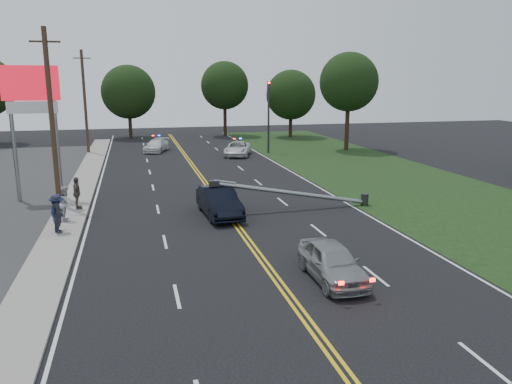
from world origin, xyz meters
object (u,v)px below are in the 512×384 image
object	(u,v)px
emergency_b	(157,145)
bystander_c	(57,213)
pylon_sign	(32,101)
emergency_a	(238,149)
utility_pole_mid	(52,118)
bystander_a	(58,214)
traffic_signal	(269,111)
fallen_streetlight	(301,194)
utility_pole_far	(85,102)
crashed_sedan	(219,202)
bystander_b	(66,203)
bystander_d	(77,193)
waiting_sedan	(332,262)

from	to	relation	value
emergency_b	bystander_c	xyz separation A→B (m)	(-5.98, -27.23, 0.40)
pylon_sign	emergency_a	distance (m)	22.15
utility_pole_mid	emergency_a	xyz separation A→B (m)	(14.13, 16.97, -4.42)
utility_pole_mid	bystander_a	world-z (taller)	utility_pole_mid
traffic_signal	fallen_streetlight	world-z (taller)	traffic_signal
utility_pole_far	bystander_a	xyz separation A→B (m)	(0.72, -27.72, -4.06)
fallen_streetlight	crashed_sedan	xyz separation A→B (m)	(-4.72, -0.19, -0.14)
fallen_streetlight	bystander_c	world-z (taller)	bystander_c
emergency_b	bystander_b	distance (m)	25.85
emergency_b	bystander_d	bearing A→B (deg)	-83.25
traffic_signal	bystander_d	world-z (taller)	traffic_signal
pylon_sign	waiting_sedan	world-z (taller)	pylon_sign
traffic_signal	utility_pole_mid	xyz separation A→B (m)	(-17.50, -18.00, 0.88)
pylon_sign	bystander_d	world-z (taller)	pylon_sign
pylon_sign	traffic_signal	size ratio (longest dim) A/B	1.13
emergency_a	bystander_c	bearing A→B (deg)	-101.87
waiting_sedan	utility_pole_mid	bearing A→B (deg)	128.88
utility_pole_mid	bystander_a	bearing A→B (deg)	-82.80
pylon_sign	waiting_sedan	xyz separation A→B (m)	(12.47, -15.90, -5.31)
crashed_sedan	pylon_sign	bearing A→B (deg)	144.11
traffic_signal	emergency_b	xyz separation A→B (m)	(-10.84, 3.62, -3.58)
bystander_b	traffic_signal	bearing A→B (deg)	-40.92
crashed_sedan	emergency_a	distance (m)	21.86
utility_pole_mid	bystander_a	size ratio (longest dim) A/B	5.51
utility_pole_far	bystander_a	distance (m)	28.02
utility_pole_mid	bystander_c	world-z (taller)	utility_pole_mid
crashed_sedan	utility_pole_mid	bearing A→B (deg)	150.14
fallen_streetlight	bystander_c	xyz separation A→B (m)	(-12.71, -1.62, 0.11)
crashed_sedan	bystander_c	xyz separation A→B (m)	(-7.99, -1.42, 0.26)
crashed_sedan	bystander_d	distance (m)	8.07
bystander_b	emergency_b	bearing A→B (deg)	-16.24
bystander_a	bystander_b	size ratio (longest dim) A/B	1.01
pylon_sign	bystander_a	world-z (taller)	pylon_sign
utility_pole_far	crashed_sedan	distance (m)	27.92
emergency_b	bystander_b	bearing A→B (deg)	-82.72
emergency_a	fallen_streetlight	bearing A→B (deg)	-73.12
utility_pole_mid	bystander_c	xyz separation A→B (m)	(0.67, -5.62, -4.05)
waiting_sedan	emergency_b	distance (m)	35.80
bystander_b	emergency_a	bearing A→B (deg)	-36.13
crashed_sedan	bystander_d	bearing A→B (deg)	154.66
bystander_a	pylon_sign	bearing A→B (deg)	4.16
fallen_streetlight	bystander_a	bearing A→B (deg)	-172.28
traffic_signal	utility_pole_mid	distance (m)	25.12
pylon_sign	utility_pole_mid	size ratio (longest dim) A/B	0.80
bystander_d	emergency_a	bearing A→B (deg)	-38.02
bystander_a	fallen_streetlight	bearing A→B (deg)	-92.81
pylon_sign	emergency_a	world-z (taller)	pylon_sign
fallen_streetlight	utility_pole_far	size ratio (longest dim) A/B	0.94
waiting_sedan	bystander_d	bearing A→B (deg)	128.51
fallen_streetlight	utility_pole_mid	distance (m)	14.58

